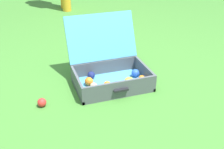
{
  "coord_description": "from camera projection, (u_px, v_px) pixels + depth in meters",
  "views": [
    {
      "loc": [
        -0.61,
        -1.74,
        1.12
      ],
      "look_at": [
        0.01,
        0.06,
        0.1
      ],
      "focal_mm": 45.57,
      "sensor_mm": 36.0,
      "label": 1
    }
  ],
  "objects": [
    {
      "name": "open_suitcase",
      "position": [
        109.0,
        70.0,
        2.21
      ],
      "size": [
        0.56,
        0.57,
        0.48
      ],
      "color": "#4799C6",
      "rests_on": "ground"
    },
    {
      "name": "ground_plane",
      "position": [
        114.0,
        90.0,
        2.16
      ],
      "size": [
        16.0,
        16.0,
        0.0
      ],
      "primitive_type": "plane",
      "color": "#3D7A2D"
    },
    {
      "name": "stray_ball_on_grass",
      "position": [
        42.0,
        102.0,
        1.95
      ],
      "size": [
        0.06,
        0.06,
        0.06
      ],
      "primitive_type": "sphere",
      "color": "red",
      "rests_on": "ground"
    }
  ]
}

